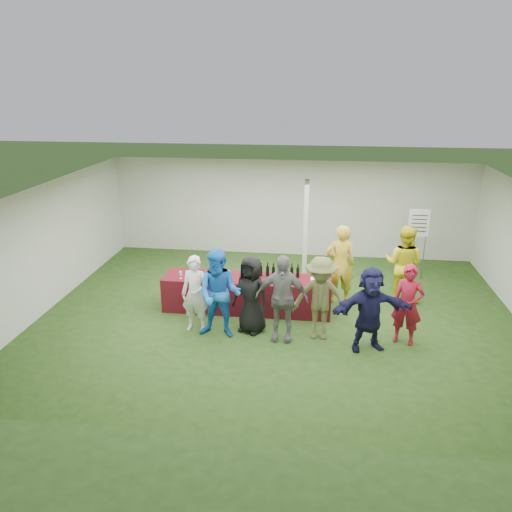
# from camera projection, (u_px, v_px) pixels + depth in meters

# --- Properties ---
(ground) EXTENTS (60.00, 60.00, 0.00)m
(ground) POSITION_uv_depth(u_px,v_px,m) (278.00, 314.00, 10.69)
(ground) COLOR #284719
(ground) RESTS_ON ground
(tent) EXTENTS (10.00, 10.00, 10.00)m
(tent) POSITION_uv_depth(u_px,v_px,m) (305.00, 239.00, 11.30)
(tent) COLOR white
(tent) RESTS_ON ground
(serving_table) EXTENTS (3.60, 0.80, 0.75)m
(serving_table) POSITION_uv_depth(u_px,v_px,m) (247.00, 294.00, 10.80)
(serving_table) COLOR maroon
(serving_table) RESTS_ON ground
(wine_bottles) EXTENTS (0.87, 0.09, 0.32)m
(wine_bottles) POSITION_uv_depth(u_px,v_px,m) (279.00, 271.00, 10.69)
(wine_bottles) COLOR black
(wine_bottles) RESTS_ON serving_table
(wine_glasses) EXTENTS (1.13, 0.11, 0.16)m
(wine_glasses) POSITION_uv_depth(u_px,v_px,m) (203.00, 275.00, 10.51)
(wine_glasses) COLOR silver
(wine_glasses) RESTS_ON serving_table
(water_bottle) EXTENTS (0.07, 0.07, 0.23)m
(water_bottle) POSITION_uv_depth(u_px,v_px,m) (253.00, 272.00, 10.70)
(water_bottle) COLOR silver
(water_bottle) RESTS_ON serving_table
(bar_towel) EXTENTS (0.25, 0.18, 0.03)m
(bar_towel) POSITION_uv_depth(u_px,v_px,m) (317.00, 279.00, 10.54)
(bar_towel) COLOR white
(bar_towel) RESTS_ON serving_table
(dump_bucket) EXTENTS (0.26, 0.26, 0.18)m
(dump_bucket) POSITION_uv_depth(u_px,v_px,m) (321.00, 281.00, 10.25)
(dump_bucket) COLOR slate
(dump_bucket) RESTS_ON serving_table
(wine_list_sign) EXTENTS (0.50, 0.03, 1.80)m
(wine_list_sign) POSITION_uv_depth(u_px,v_px,m) (418.00, 228.00, 12.21)
(wine_list_sign) COLOR slate
(wine_list_sign) RESTS_ON ground
(staff_pourer) EXTENTS (0.71, 0.51, 1.81)m
(staff_pourer) POSITION_uv_depth(u_px,v_px,m) (340.00, 264.00, 11.00)
(staff_pourer) COLOR gold
(staff_pourer) RESTS_ON ground
(staff_back) EXTENTS (1.06, 0.96, 1.76)m
(staff_back) POSITION_uv_depth(u_px,v_px,m) (404.00, 264.00, 11.10)
(staff_back) COLOR yellow
(staff_back) RESTS_ON ground
(customer_0) EXTENTS (0.61, 0.44, 1.56)m
(customer_0) POSITION_uv_depth(u_px,v_px,m) (195.00, 294.00, 9.77)
(customer_0) COLOR white
(customer_0) RESTS_ON ground
(customer_1) EXTENTS (0.91, 0.74, 1.77)m
(customer_1) POSITION_uv_depth(u_px,v_px,m) (220.00, 294.00, 9.52)
(customer_1) COLOR blue
(customer_1) RESTS_ON ground
(customer_2) EXTENTS (0.90, 0.77, 1.56)m
(customer_2) POSITION_uv_depth(u_px,v_px,m) (251.00, 295.00, 9.75)
(customer_2) COLOR black
(customer_2) RESTS_ON ground
(customer_3) EXTENTS (1.02, 0.45, 1.71)m
(customer_3) POSITION_uv_depth(u_px,v_px,m) (282.00, 298.00, 9.41)
(customer_3) COLOR slate
(customer_3) RESTS_ON ground
(customer_4) EXTENTS (1.10, 0.66, 1.66)m
(customer_4) POSITION_uv_depth(u_px,v_px,m) (320.00, 298.00, 9.47)
(customer_4) COLOR brown
(customer_4) RESTS_ON ground
(customer_5) EXTENTS (1.57, 0.88, 1.61)m
(customer_5) POSITION_uv_depth(u_px,v_px,m) (370.00, 309.00, 9.07)
(customer_5) COLOR #16163C
(customer_5) RESTS_ON ground
(customer_6) EXTENTS (0.66, 0.53, 1.57)m
(customer_6) POSITION_uv_depth(u_px,v_px,m) (408.00, 305.00, 9.30)
(customer_6) COLOR maroon
(customer_6) RESTS_ON ground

